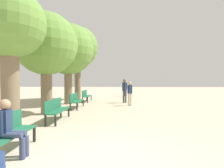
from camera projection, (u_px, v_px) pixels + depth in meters
ground_plane at (98, 163)px, 3.54m from camera, size 80.00×80.00×0.00m
bench_row_0 at (4, 132)px, 3.91m from camera, size 0.46×1.78×0.89m
bench_row_1 at (56, 108)px, 7.18m from camera, size 0.46×1.78×0.89m
bench_row_2 at (76, 100)px, 10.44m from camera, size 0.46×1.78×0.89m
bench_row_3 at (86, 95)px, 13.71m from camera, size 0.46×1.78×0.89m
tree_row_0 at (10, 27)px, 5.70m from camera, size 2.31×2.31×4.72m
tree_row_1 at (46, 45)px, 8.58m from camera, size 3.07×3.07×5.01m
tree_row_2 at (68, 50)px, 12.31m from camera, size 3.59×3.59×5.66m
tree_row_3 at (77, 48)px, 15.11m from camera, size 3.51×3.51×6.31m
person_seated at (10, 126)px, 3.77m from camera, size 0.59×0.33×1.27m
pedestrian_near at (126, 87)px, 18.24m from camera, size 0.33×0.24×1.62m
pedestrian_mid at (125, 89)px, 12.95m from camera, size 0.36×0.30×1.77m
pedestrian_far at (130, 92)px, 11.48m from camera, size 0.32×0.27×1.59m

